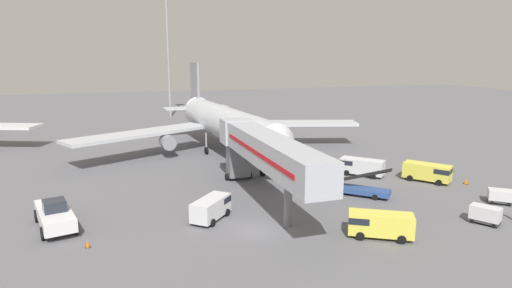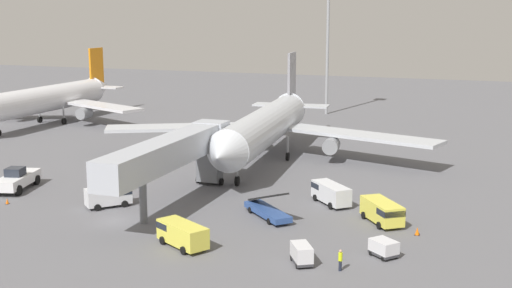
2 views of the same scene
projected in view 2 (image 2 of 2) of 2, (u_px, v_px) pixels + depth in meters
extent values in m
plane|color=slate|center=(116.00, 221.00, 62.22)|extent=(300.00, 300.00, 0.00)
cylinder|color=silver|center=(264.00, 127.00, 85.75)|extent=(7.93, 31.93, 4.76)
cone|color=silver|center=(222.00, 155.00, 68.97)|extent=(5.02, 4.20, 4.66)
cone|color=silver|center=(293.00, 105.00, 103.44)|extent=(5.09, 6.25, 4.52)
cube|color=gray|center=(292.00, 78.00, 101.22)|extent=(0.82, 4.59, 7.62)
cube|color=silver|center=(309.00, 106.00, 100.91)|extent=(6.02, 3.89, 0.24)
cube|color=silver|center=(273.00, 105.00, 102.34)|extent=(6.02, 3.89, 0.24)
cube|color=silver|center=(361.00, 135.00, 85.93)|extent=(21.71, 10.33, 0.44)
cube|color=silver|center=(185.00, 127.00, 91.96)|extent=(20.96, 13.97, 0.44)
cylinder|color=gray|center=(331.00, 146.00, 85.87)|extent=(2.27, 2.81, 2.02)
cylinder|color=gray|center=(207.00, 139.00, 90.09)|extent=(2.27, 2.81, 2.02)
cylinder|color=gray|center=(237.00, 169.00, 74.58)|extent=(0.28, 0.28, 2.66)
cylinder|color=black|center=(237.00, 181.00, 74.84)|extent=(0.46, 1.13, 1.10)
cylinder|color=gray|center=(288.00, 146.00, 87.40)|extent=(0.28, 0.28, 2.66)
cylinder|color=black|center=(288.00, 156.00, 87.65)|extent=(0.46, 1.13, 1.10)
cylinder|color=gray|center=(247.00, 144.00, 88.76)|extent=(0.28, 0.28, 2.66)
cylinder|color=black|center=(247.00, 154.00, 89.02)|extent=(0.46, 1.13, 1.10)
cube|color=#B2B7C1|center=(164.00, 154.00, 64.50)|extent=(3.32, 21.69, 2.70)
cube|color=red|center=(150.00, 153.00, 65.00)|extent=(0.31, 18.19, 0.44)
cube|color=#B2B7C1|center=(211.00, 134.00, 75.05)|extent=(3.49, 2.85, 2.84)
cube|color=#232833|center=(216.00, 130.00, 76.21)|extent=(3.30, 0.29, 0.90)
cube|color=slate|center=(210.00, 164.00, 75.14)|extent=(2.58, 1.84, 3.94)
cylinder|color=black|center=(198.00, 180.00, 75.99)|extent=(0.31, 0.80, 0.80)
cylinder|color=black|center=(221.00, 182.00, 75.05)|extent=(0.31, 0.80, 0.80)
cylinder|color=slate|center=(143.00, 200.00, 61.17)|extent=(0.70, 0.70, 4.34)
cube|color=white|center=(17.00, 180.00, 73.09)|extent=(4.13, 7.38, 1.10)
cube|color=#232833|center=(15.00, 172.00, 72.56)|extent=(2.12, 2.17, 0.90)
cylinder|color=black|center=(18.00, 190.00, 70.86)|extent=(0.66, 1.17, 1.10)
cylinder|color=black|center=(37.00, 180.00, 75.29)|extent=(0.66, 1.17, 1.10)
cylinder|color=black|center=(17.00, 179.00, 75.53)|extent=(0.66, 1.17, 1.10)
cube|color=#2D4C8E|center=(267.00, 212.00, 63.18)|extent=(6.05, 5.87, 0.55)
cube|color=black|center=(268.00, 197.00, 62.90)|extent=(5.53, 5.32, 2.31)
cylinder|color=black|center=(285.00, 219.00, 61.84)|extent=(0.59, 0.57, 0.60)
cylinder|color=black|center=(269.00, 221.00, 61.11)|extent=(0.59, 0.57, 0.60)
cylinder|color=black|center=(266.00, 208.00, 65.36)|extent=(0.59, 0.57, 0.60)
cylinder|color=black|center=(250.00, 210.00, 64.63)|extent=(0.59, 0.57, 0.60)
cube|color=silver|center=(331.00, 193.00, 67.53)|extent=(4.90, 5.02, 1.76)
cube|color=#1E232D|center=(323.00, 185.00, 69.05)|extent=(2.50, 2.49, 0.56)
cylinder|color=black|center=(316.00, 198.00, 68.80)|extent=(0.71, 0.72, 0.68)
cylinder|color=black|center=(331.00, 196.00, 69.48)|extent=(0.71, 0.72, 0.68)
cylinder|color=black|center=(331.00, 206.00, 65.91)|extent=(0.71, 0.72, 0.68)
cylinder|color=black|center=(347.00, 204.00, 66.58)|extent=(0.71, 0.72, 0.68)
cube|color=silver|center=(108.00, 196.00, 66.59)|extent=(4.26, 4.51, 1.67)
cube|color=#1E232D|center=(123.00, 190.00, 67.22)|extent=(2.31, 2.27, 0.53)
cylinder|color=black|center=(119.00, 200.00, 68.13)|extent=(0.69, 0.73, 0.68)
cylinder|color=black|center=(125.00, 204.00, 66.63)|extent=(0.69, 0.73, 0.68)
cylinder|color=black|center=(93.00, 203.00, 66.86)|extent=(0.69, 0.73, 0.68)
cylinder|color=black|center=(97.00, 207.00, 65.36)|extent=(0.69, 0.73, 0.68)
cube|color=#E5DB4C|center=(382.00, 211.00, 61.41)|extent=(4.72, 5.36, 1.77)
cube|color=#1E232D|center=(391.00, 212.00, 59.68)|extent=(2.64, 2.56, 0.57)
cylinder|color=black|center=(399.00, 224.00, 60.33)|extent=(0.70, 0.76, 0.68)
cylinder|color=black|center=(380.00, 226.00, 59.80)|extent=(0.70, 0.76, 0.68)
cylinder|color=black|center=(383.00, 214.00, 63.35)|extent=(0.70, 0.76, 0.68)
cylinder|color=black|center=(364.00, 215.00, 62.82)|extent=(0.70, 0.76, 0.68)
cube|color=#E5DB4C|center=(183.00, 234.00, 55.13)|extent=(5.35, 4.19, 1.71)
cube|color=#1E232D|center=(171.00, 224.00, 56.37)|extent=(2.37, 2.49, 0.55)
cylinder|color=black|center=(163.00, 240.00, 55.91)|extent=(0.76, 0.64, 0.68)
cylinder|color=black|center=(182.00, 236.00, 57.05)|extent=(0.76, 0.64, 0.68)
cylinder|color=black|center=(184.00, 250.00, 53.53)|extent=(0.76, 0.64, 0.68)
cylinder|color=black|center=(203.00, 245.00, 54.67)|extent=(0.76, 0.64, 0.68)
cube|color=#38383D|center=(384.00, 253.00, 53.04)|extent=(2.57, 2.48, 0.22)
cube|color=silver|center=(384.00, 246.00, 52.92)|extent=(2.57, 2.48, 0.98)
cylinder|color=black|center=(396.00, 256.00, 52.77)|extent=(0.35, 0.32, 0.36)
cylinder|color=black|center=(383.00, 259.00, 52.10)|extent=(0.35, 0.32, 0.36)
cylinder|color=black|center=(384.00, 250.00, 54.02)|extent=(0.35, 0.32, 0.36)
cylinder|color=black|center=(371.00, 253.00, 53.34)|extent=(0.35, 0.32, 0.36)
cube|color=#38383D|center=(302.00, 260.00, 51.49)|extent=(2.34, 2.72, 0.22)
cube|color=silver|center=(302.00, 252.00, 51.35)|extent=(2.34, 2.72, 1.17)
cylinder|color=black|center=(292.00, 259.00, 52.21)|extent=(0.29, 0.37, 0.36)
cylinder|color=black|center=(306.00, 257.00, 52.43)|extent=(0.29, 0.37, 0.36)
cylinder|color=black|center=(297.00, 266.00, 50.59)|extent=(0.29, 0.37, 0.36)
cylinder|color=black|center=(312.00, 265.00, 50.81)|extent=(0.29, 0.37, 0.36)
cylinder|color=#1E2333|center=(340.00, 266.00, 50.12)|extent=(0.32, 0.32, 0.80)
cylinder|color=#D8EA19|center=(340.00, 257.00, 49.98)|extent=(0.43, 0.43, 0.64)
sphere|color=tan|center=(341.00, 251.00, 49.90)|extent=(0.22, 0.22, 0.22)
cube|color=black|center=(7.00, 204.00, 67.77)|extent=(0.38, 0.38, 0.03)
cone|color=orange|center=(7.00, 201.00, 67.72)|extent=(0.32, 0.32, 0.56)
cube|color=black|center=(417.00, 235.00, 58.28)|extent=(0.46, 0.46, 0.03)
cone|color=orange|center=(417.00, 231.00, 58.21)|extent=(0.39, 0.39, 0.68)
cylinder|color=silver|center=(44.00, 99.00, 114.67)|extent=(4.48, 29.64, 4.43)
cone|color=silver|center=(101.00, 87.00, 130.73)|extent=(4.22, 5.47, 4.21)
cube|color=orange|center=(96.00, 66.00, 128.69)|extent=(0.37, 4.29, 7.09)
cube|color=silver|center=(108.00, 87.00, 128.17)|extent=(5.32, 3.13, 0.24)
cube|color=silver|center=(85.00, 86.00, 129.99)|extent=(5.32, 3.13, 0.24)
cube|color=silver|center=(102.00, 106.00, 113.70)|extent=(17.68, 10.45, 0.44)
cube|color=silver|center=(7.00, 101.00, 120.55)|extent=(17.67, 10.49, 0.44)
cylinder|color=gray|center=(84.00, 113.00, 114.00)|extent=(1.95, 2.54, 1.95)
cylinder|color=gray|center=(17.00, 109.00, 118.83)|extent=(1.95, 2.54, 1.95)
cylinder|color=gray|center=(64.00, 114.00, 115.93)|extent=(0.28, 0.28, 2.60)
cylinder|color=black|center=(64.00, 121.00, 116.18)|extent=(0.35, 1.10, 1.10)
cylinder|color=gray|center=(39.00, 112.00, 117.68)|extent=(0.28, 0.28, 2.60)
cylinder|color=black|center=(40.00, 120.00, 117.93)|extent=(0.35, 1.10, 1.10)
cylinder|color=#93969B|center=(328.00, 40.00, 125.55)|extent=(0.56, 0.56, 27.97)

